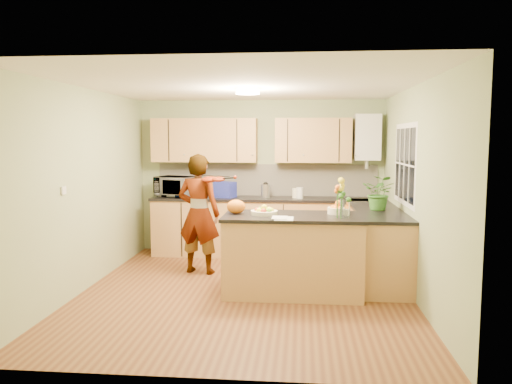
{
  "coord_description": "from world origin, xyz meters",
  "views": [
    {
      "loc": [
        0.68,
        -5.94,
        1.88
      ],
      "look_at": [
        0.08,
        0.5,
        1.18
      ],
      "focal_mm": 35.0,
      "sensor_mm": 36.0,
      "label": 1
    }
  ],
  "objects": [
    {
      "name": "fruit_dish",
      "position": [
        0.23,
        0.01,
        1.01
      ],
      "size": [
        0.33,
        0.33,
        0.11
      ],
      "color": "beige",
      "rests_on": "peninsula_island"
    },
    {
      "name": "orange_bag",
      "position": [
        -0.12,
        0.06,
        1.05
      ],
      "size": [
        0.28,
        0.25,
        0.17
      ],
      "primitive_type": "ellipsoid",
      "rotation": [
        0.0,
        0.0,
        0.3
      ],
      "color": "orange",
      "rests_on": "peninsula_island"
    },
    {
      "name": "jar_cream",
      "position": [
        0.58,
        1.95,
        1.02
      ],
      "size": [
        0.12,
        0.12,
        0.15
      ],
      "primitive_type": "cylinder",
      "rotation": [
        0.0,
        0.0,
        -0.32
      ],
      "color": "beige",
      "rests_on": "back_counter"
    },
    {
      "name": "ceiling",
      "position": [
        0.0,
        0.0,
        2.5
      ],
      "size": [
        4.0,
        4.5,
        0.02
      ],
      "primitive_type": "cube",
      "color": "white",
      "rests_on": "wall_back"
    },
    {
      "name": "kettle",
      "position": [
        0.11,
        1.95,
        1.06
      ],
      "size": [
        0.15,
        0.15,
        0.29
      ],
      "rotation": [
        0.0,
        0.0,
        0.1
      ],
      "color": "silver",
      "rests_on": "back_counter"
    },
    {
      "name": "right_counter",
      "position": [
        1.7,
        0.85,
        0.47
      ],
      "size": [
        0.62,
        2.24,
        0.94
      ],
      "color": "#A37441",
      "rests_on": "floor"
    },
    {
      "name": "violinist",
      "position": [
        -0.74,
        0.82,
        0.84
      ],
      "size": [
        0.68,
        0.52,
        1.67
      ],
      "primitive_type": "imported",
      "rotation": [
        0.0,
        0.0,
        2.93
      ],
      "color": "tan",
      "rests_on": "floor"
    },
    {
      "name": "papers",
      "position": [
        0.48,
        -0.29,
        0.97
      ],
      "size": [
        0.22,
        0.29,
        0.01
      ],
      "primitive_type": "cube",
      "color": "silver",
      "rests_on": "peninsula_island"
    },
    {
      "name": "violin",
      "position": [
        -0.54,
        0.6,
        1.34
      ],
      "size": [
        0.67,
        0.58,
        0.17
      ],
      "primitive_type": null,
      "rotation": [
        0.17,
        0.0,
        -0.61
      ],
      "color": "#531B05",
      "rests_on": "violinist"
    },
    {
      "name": "jar_white",
      "position": [
        0.65,
        1.9,
        1.03
      ],
      "size": [
        0.14,
        0.14,
        0.17
      ],
      "primitive_type": "cylinder",
      "rotation": [
        0.0,
        0.0,
        0.26
      ],
      "color": "white",
      "rests_on": "back_counter"
    },
    {
      "name": "window_right",
      "position": [
        1.99,
        0.6,
        1.55
      ],
      "size": [
        0.01,
        1.3,
        1.05
      ],
      "color": "white",
      "rests_on": "wall_right"
    },
    {
      "name": "wall_right",
      "position": [
        2.0,
        0.0,
        1.25
      ],
      "size": [
        0.02,
        4.5,
        2.5
      ],
      "primitive_type": "cube",
      "color": "#93A374",
      "rests_on": "floor"
    },
    {
      "name": "blue_box",
      "position": [
        -0.55,
        1.95,
        1.06
      ],
      "size": [
        0.37,
        0.33,
        0.25
      ],
      "primitive_type": "cube",
      "rotation": [
        0.0,
        0.0,
        -0.42
      ],
      "color": "#212999",
      "rests_on": "back_counter"
    },
    {
      "name": "splashback",
      "position": [
        0.1,
        2.23,
        1.2
      ],
      "size": [
        3.6,
        0.02,
        0.52
      ],
      "primitive_type": "cube",
      "color": "beige",
      "rests_on": "back_counter"
    },
    {
      "name": "potted_plant",
      "position": [
        1.7,
        0.68,
        1.17
      ],
      "size": [
        0.53,
        0.51,
        0.46
      ],
      "primitive_type": "imported",
      "rotation": [
        0.0,
        0.0,
        -0.44
      ],
      "color": "#346E24",
      "rests_on": "right_counter"
    },
    {
      "name": "ceiling_lamp",
      "position": [
        0.0,
        0.3,
        2.46
      ],
      "size": [
        0.3,
        0.3,
        0.07
      ],
      "color": "#FFEABF",
      "rests_on": "ceiling"
    },
    {
      "name": "microwave",
      "position": [
        -1.37,
        1.94,
        1.1
      ],
      "size": [
        0.69,
        0.58,
        0.33
      ],
      "primitive_type": "imported",
      "rotation": [
        0.0,
        0.0,
        -0.34
      ],
      "color": "white",
      "rests_on": "back_counter"
    },
    {
      "name": "floor",
      "position": [
        0.0,
        0.0,
        0.0
      ],
      "size": [
        4.5,
        4.5,
        0.0
      ],
      "primitive_type": "plane",
      "color": "brown",
      "rests_on": "ground"
    },
    {
      "name": "wall_left",
      "position": [
        -2.0,
        0.0,
        1.25
      ],
      "size": [
        0.02,
        4.5,
        2.5
      ],
      "primitive_type": "cube",
      "color": "#93A374",
      "rests_on": "floor"
    },
    {
      "name": "upper_cabinets",
      "position": [
        -0.18,
        2.08,
        1.85
      ],
      "size": [
        3.2,
        0.34,
        0.7
      ],
      "color": "#A37441",
      "rests_on": "wall_back"
    },
    {
      "name": "orange_bowl",
      "position": [
        1.13,
        0.16,
        1.03
      ],
      "size": [
        0.27,
        0.27,
        0.16
      ],
      "color": "beige",
      "rests_on": "peninsula_island"
    },
    {
      "name": "wall_front",
      "position": [
        0.0,
        -2.25,
        1.25
      ],
      "size": [
        4.0,
        0.02,
        2.5
      ],
      "primitive_type": "cube",
      "color": "#93A374",
      "rests_on": "floor"
    },
    {
      "name": "boiler",
      "position": [
        1.7,
        2.09,
        1.9
      ],
      "size": [
        0.4,
        0.3,
        0.86
      ],
      "color": "white",
      "rests_on": "wall_back"
    },
    {
      "name": "back_counter",
      "position": [
        0.1,
        1.95,
        0.47
      ],
      "size": [
        3.64,
        0.62,
        0.94
      ],
      "color": "#A37441",
      "rests_on": "floor"
    },
    {
      "name": "light_switch",
      "position": [
        -1.99,
        -0.6,
        1.3
      ],
      "size": [
        0.02,
        0.09,
        0.09
      ],
      "primitive_type": "cube",
      "color": "white",
      "rests_on": "wall_left"
    },
    {
      "name": "wall_back",
      "position": [
        0.0,
        2.25,
        1.25
      ],
      "size": [
        4.0,
        0.02,
        2.5
      ],
      "primitive_type": "cube",
      "color": "#93A374",
      "rests_on": "floor"
    },
    {
      "name": "peninsula_island",
      "position": [
        0.58,
        0.01,
        0.48
      ],
      "size": [
        1.68,
        0.86,
        0.96
      ],
      "color": "#A37441",
      "rests_on": "floor"
    },
    {
      "name": "flower_vase",
      "position": [
        1.18,
        -0.17,
        1.3
      ],
      "size": [
        0.28,
        0.28,
        0.51
      ],
      "rotation": [
        0.0,
        0.0,
        0.12
      ],
      "color": "silver",
      "rests_on": "peninsula_island"
    }
  ]
}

